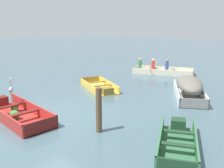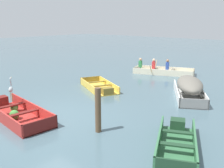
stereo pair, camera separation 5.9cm
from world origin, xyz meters
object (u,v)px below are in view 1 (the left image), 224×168
(skiff_white_mid_moored, at_px, (189,86))
(heron_on_dinghy, at_px, (11,89))
(mooring_post, at_px, (99,110))
(skiff_yellow_far_moored, at_px, (100,87))
(rowboat_cream_with_crew, at_px, (159,70))
(dinghy_red_foreground, at_px, (15,113))
(skiff_green_near_moored, at_px, (178,141))

(skiff_white_mid_moored, relative_size, heron_on_dinghy, 3.83)
(mooring_post, bearing_deg, heron_on_dinghy, -166.59)
(skiff_yellow_far_moored, distance_m, rowboat_cream_with_crew, 5.13)
(mooring_post, bearing_deg, dinghy_red_foreground, -161.38)
(dinghy_red_foreground, xyz_separation_m, rowboat_cream_with_crew, (0.06, 9.55, 0.05))
(skiff_white_mid_moored, relative_size, rowboat_cream_with_crew, 0.85)
(skiff_yellow_far_moored, xyz_separation_m, rowboat_cream_with_crew, (0.27, 5.12, 0.08))
(rowboat_cream_with_crew, distance_m, heron_on_dinghy, 9.41)
(skiff_yellow_far_moored, relative_size, mooring_post, 2.07)
(dinghy_red_foreground, xyz_separation_m, skiff_yellow_far_moored, (-0.21, 4.43, -0.03))
(skiff_green_near_moored, relative_size, heron_on_dinghy, 3.17)
(skiff_white_mid_moored, bearing_deg, skiff_yellow_far_moored, -156.61)
(dinghy_red_foreground, xyz_separation_m, skiff_white_mid_moored, (3.54, 6.05, 0.35))
(skiff_white_mid_moored, distance_m, skiff_yellow_far_moored, 4.11)
(skiff_green_near_moored, xyz_separation_m, heron_on_dinghy, (-5.64, -1.54, 0.74))
(heron_on_dinghy, xyz_separation_m, mooring_post, (3.48, 0.83, -0.20))
(skiff_white_mid_moored, height_order, mooring_post, mooring_post)
(dinghy_red_foreground, relative_size, mooring_post, 2.53)
(skiff_green_near_moored, height_order, heron_on_dinghy, heron_on_dinghy)
(skiff_yellow_far_moored, xyz_separation_m, heron_on_dinghy, (-0.27, -4.25, 0.76))
(skiff_green_near_moored, height_order, skiff_white_mid_moored, skiff_white_mid_moored)
(skiff_yellow_far_moored, bearing_deg, skiff_white_mid_moored, 23.39)
(dinghy_red_foreground, xyz_separation_m, skiff_green_near_moored, (5.16, 1.72, -0.01))
(heron_on_dinghy, bearing_deg, skiff_yellow_far_moored, 86.37)
(skiff_white_mid_moored, relative_size, mooring_post, 2.39)
(skiff_yellow_far_moored, height_order, heron_on_dinghy, heron_on_dinghy)
(rowboat_cream_with_crew, distance_m, mooring_post, 9.05)
(mooring_post, bearing_deg, skiff_white_mid_moored, 83.81)
(skiff_yellow_far_moored, distance_m, mooring_post, 4.72)
(skiff_green_near_moored, height_order, skiff_yellow_far_moored, skiff_green_near_moored)
(skiff_white_mid_moored, bearing_deg, dinghy_red_foreground, -120.34)
(skiff_green_near_moored, height_order, mooring_post, mooring_post)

